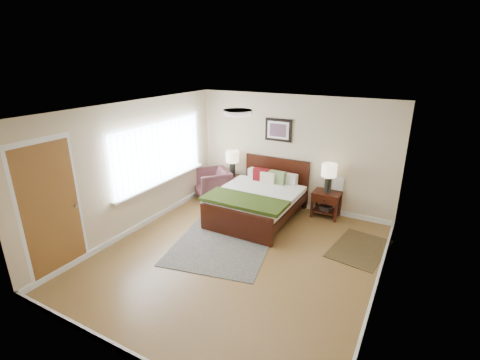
{
  "coord_description": "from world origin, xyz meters",
  "views": [
    {
      "loc": [
        2.53,
        -4.56,
        3.26
      ],
      "look_at": [
        -0.43,
        0.85,
        1.05
      ],
      "focal_mm": 26.0,
      "sensor_mm": 36.0,
      "label": 1
    }
  ],
  "objects": [
    {
      "name": "armchair",
      "position": [
        -1.8,
        1.99,
        0.35
      ],
      "size": [
        1.08,
        1.08,
        0.71
      ],
      "primitive_type": "imported",
      "rotation": [
        0.0,
        0.0,
        -0.71
      ],
      "color": "brown",
      "rests_on": "ground"
    },
    {
      "name": "ceiling",
      "position": [
        0.0,
        0.0,
        2.5
      ],
      "size": [
        4.5,
        5.0,
        0.02
      ],
      "primitive_type": "cube",
      "color": "white",
      "rests_on": "back_wall"
    },
    {
      "name": "right_wall",
      "position": [
        2.25,
        0.0,
        1.25
      ],
      "size": [
        0.04,
        5.0,
        2.5
      ],
      "primitive_type": "cube",
      "color": "#CBB893",
      "rests_on": "ground"
    },
    {
      "name": "nightstand_left",
      "position": [
        -1.4,
        2.25,
        0.42
      ],
      "size": [
        0.45,
        0.41,
        0.54
      ],
      "color": "black",
      "rests_on": "ground"
    },
    {
      "name": "bed",
      "position": [
        -0.35,
        1.52,
        0.5
      ],
      "size": [
        1.65,
        1.99,
        1.07
      ],
      "color": "black",
      "rests_on": "ground"
    },
    {
      "name": "window",
      "position": [
        -2.2,
        0.7,
        1.38
      ],
      "size": [
        0.11,
        2.72,
        1.32
      ],
      "color": "silver",
      "rests_on": "left_wall"
    },
    {
      "name": "lamp_left",
      "position": [
        -1.4,
        2.27,
        0.96
      ],
      "size": [
        0.31,
        0.31,
        0.61
      ],
      "color": "black",
      "rests_on": "nightstand_left"
    },
    {
      "name": "wall_art",
      "position": [
        -0.35,
        2.47,
        1.72
      ],
      "size": [
        0.62,
        0.05,
        0.5
      ],
      "color": "black",
      "rests_on": "back_wall"
    },
    {
      "name": "rug_navy",
      "position": [
        1.8,
        1.24,
        0.01
      ],
      "size": [
        1.02,
        1.37,
        0.01
      ],
      "primitive_type": "cube",
      "rotation": [
        0.0,
        0.0,
        -0.14
      ],
      "color": "black",
      "rests_on": "ground"
    },
    {
      "name": "door",
      "position": [
        -2.23,
        -1.75,
        1.07
      ],
      "size": [
        0.06,
        1.0,
        2.18
      ],
      "color": "silver",
      "rests_on": "ground"
    },
    {
      "name": "nightstand_right",
      "position": [
        0.89,
        2.26,
        0.35
      ],
      "size": [
        0.57,
        0.42,
        0.56
      ],
      "color": "black",
      "rests_on": "ground"
    },
    {
      "name": "front_wall",
      "position": [
        0.0,
        -2.5,
        1.25
      ],
      "size": [
        4.5,
        0.04,
        2.5
      ],
      "primitive_type": "cube",
      "color": "#CBB893",
      "rests_on": "ground"
    },
    {
      "name": "lamp_right",
      "position": [
        0.89,
        2.27,
        0.98
      ],
      "size": [
        0.31,
        0.31,
        0.61
      ],
      "color": "black",
      "rests_on": "nightstand_right"
    },
    {
      "name": "ceil_fixture",
      "position": [
        0.0,
        0.0,
        2.47
      ],
      "size": [
        0.44,
        0.44,
        0.08
      ],
      "color": "white",
      "rests_on": "ceiling"
    },
    {
      "name": "rug_persian",
      "position": [
        -0.48,
        0.39,
        0.01
      ],
      "size": [
        2.13,
        2.67,
        0.01
      ],
      "primitive_type": "cube",
      "rotation": [
        0.0,
        0.0,
        0.21
      ],
      "color": "#0C153C",
      "rests_on": "ground"
    },
    {
      "name": "left_wall",
      "position": [
        -2.25,
        0.0,
        1.25
      ],
      "size": [
        0.04,
        5.0,
        2.5
      ],
      "primitive_type": "cube",
      "color": "#CBB893",
      "rests_on": "ground"
    },
    {
      "name": "floor",
      "position": [
        0.0,
        0.0,
        0.0
      ],
      "size": [
        5.0,
        5.0,
        0.0
      ],
      "primitive_type": "plane",
      "color": "olive",
      "rests_on": "ground"
    },
    {
      "name": "back_wall",
      "position": [
        0.0,
        2.5,
        1.25
      ],
      "size": [
        4.5,
        0.04,
        2.5
      ],
      "primitive_type": "cube",
      "color": "#CBB893",
      "rests_on": "ground"
    }
  ]
}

